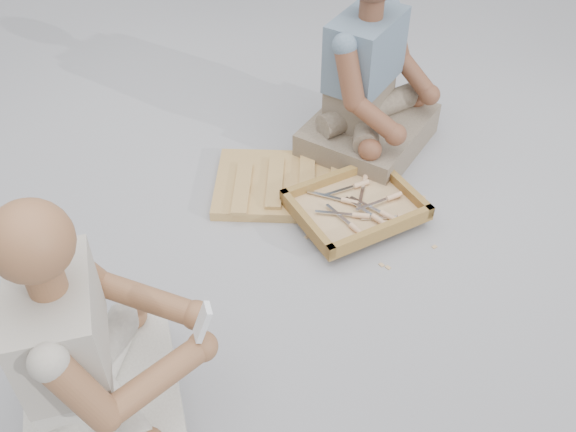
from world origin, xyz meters
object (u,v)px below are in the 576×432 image
object	(u,v)px
tool_tray	(355,207)
craftsman	(89,359)
carved_panel	(292,185)
companion	(370,89)

from	to	relation	value
tool_tray	craftsman	bearing A→B (deg)	-147.85
carved_panel	tool_tray	world-z (taller)	tool_tray
tool_tray	craftsman	size ratio (longest dim) A/B	0.66
carved_panel	companion	xyz separation A→B (m)	(0.42, 0.22, 0.29)
craftsman	companion	xyz separation A→B (m)	(1.27, 1.13, 0.01)
carved_panel	companion	world-z (taller)	companion
carved_panel	companion	bearing A→B (deg)	27.92
carved_panel	tool_tray	bearing A→B (deg)	-51.76
carved_panel	tool_tray	size ratio (longest dim) A/B	1.16
carved_panel	companion	distance (m)	0.55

